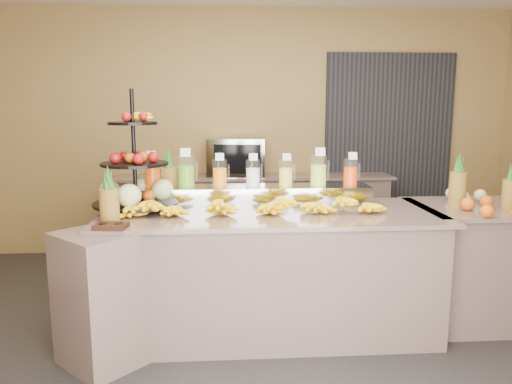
{
  "coord_description": "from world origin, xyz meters",
  "views": [
    {
      "loc": [
        -0.36,
        -3.3,
        1.71
      ],
      "look_at": [
        -0.11,
        0.3,
        1.08
      ],
      "focal_mm": 35.0,
      "sensor_mm": 36.0,
      "label": 1
    }
  ],
  "objects": [
    {
      "name": "ground",
      "position": [
        0.0,
        0.0,
        0.0
      ],
      "size": [
        6.0,
        6.0,
        0.0
      ],
      "primitive_type": "plane",
      "color": "black",
      "rests_on": "ground"
    },
    {
      "name": "room_envelope",
      "position": [
        0.19,
        0.79,
        1.88
      ],
      "size": [
        6.04,
        5.02,
        2.82
      ],
      "color": "olive",
      "rests_on": "ground"
    },
    {
      "name": "buffet_counter",
      "position": [
        -0.12,
        0.26,
        0.47
      ],
      "size": [
        2.75,
        1.25,
        0.93
      ],
      "color": "gray",
      "rests_on": "ground"
    },
    {
      "name": "right_counter",
      "position": [
        1.7,
        0.4,
        0.47
      ],
      "size": [
        1.08,
        0.88,
        0.93
      ],
      "color": "gray",
      "rests_on": "ground"
    },
    {
      "name": "back_ledge",
      "position": [
        0.0,
        2.25,
        0.47
      ],
      "size": [
        3.1,
        0.55,
        0.93
      ],
      "color": "gray",
      "rests_on": "ground"
    },
    {
      "name": "pitcher_tray",
      "position": [
        -0.12,
        0.58,
        1.01
      ],
      "size": [
        1.85,
        0.3,
        0.15
      ],
      "primitive_type": "cube",
      "color": "gray",
      "rests_on": "buffet_counter"
    },
    {
      "name": "juice_pitcher_orange_a",
      "position": [
        -0.9,
        0.58,
        1.18
      ],
      "size": [
        0.12,
        0.13,
        0.3
      ],
      "color": "silver",
      "rests_on": "pitcher_tray"
    },
    {
      "name": "juice_pitcher_green",
      "position": [
        -0.64,
        0.58,
        1.19
      ],
      "size": [
        0.13,
        0.14,
        0.32
      ],
      "color": "silver",
      "rests_on": "pitcher_tray"
    },
    {
      "name": "juice_pitcher_orange_b",
      "position": [
        -0.38,
        0.58,
        1.17
      ],
      "size": [
        0.11,
        0.12,
        0.28
      ],
      "color": "silver",
      "rests_on": "pitcher_tray"
    },
    {
      "name": "juice_pitcher_milk",
      "position": [
        -0.12,
        0.58,
        1.17
      ],
      "size": [
        0.11,
        0.12,
        0.27
      ],
      "color": "silver",
      "rests_on": "pitcher_tray"
    },
    {
      "name": "juice_pitcher_lemon",
      "position": [
        0.14,
        0.58,
        1.17
      ],
      "size": [
        0.11,
        0.12,
        0.27
      ],
      "color": "silver",
      "rests_on": "pitcher_tray"
    },
    {
      "name": "juice_pitcher_lime",
      "position": [
        0.4,
        0.58,
        1.19
      ],
      "size": [
        0.13,
        0.14,
        0.32
      ],
      "color": "silver",
      "rests_on": "pitcher_tray"
    },
    {
      "name": "juice_pitcher_orange_c",
      "position": [
        0.66,
        0.58,
        1.17
      ],
      "size": [
        0.11,
        0.12,
        0.28
      ],
      "color": "silver",
      "rests_on": "pitcher_tray"
    },
    {
      "name": "banana_heap",
      "position": [
        -0.17,
        0.26,
        1.0
      ],
      "size": [
        1.92,
        0.17,
        0.16
      ],
      "color": "yellow",
      "rests_on": "buffet_counter"
    },
    {
      "name": "fruit_stand",
      "position": [
        -0.96,
        0.44,
        1.16
      ],
      "size": [
        0.69,
        0.69,
        0.9
      ],
      "rotation": [
        0.0,
        0.0,
        0.09
      ],
      "color": "black",
      "rests_on": "buffet_counter"
    },
    {
      "name": "condiment_caddy",
      "position": [
        -1.07,
        -0.13,
        0.95
      ],
      "size": [
        0.22,
        0.17,
        0.03
      ],
      "primitive_type": "cube",
      "rotation": [
        0.0,
        0.0,
        -0.13
      ],
      "color": "black",
      "rests_on": "buffet_counter"
    },
    {
      "name": "pineapple_left_a",
      "position": [
        -1.12,
        0.07,
        1.07
      ],
      "size": [
        0.13,
        0.13,
        0.38
      ],
      "rotation": [
        0.0,
        0.0,
        -0.07
      ],
      "color": "brown",
      "rests_on": "buffet_counter"
    },
    {
      "name": "pineapple_left_b",
      "position": [
        -0.79,
        0.71,
        1.1
      ],
      "size": [
        0.15,
        0.15,
        0.45
      ],
      "rotation": [
        0.0,
        0.0,
        0.31
      ],
      "color": "brown",
      "rests_on": "buffet_counter"
    },
    {
      "name": "right_fruit_pile",
      "position": [
        1.63,
        0.23,
        1.02
      ],
      "size": [
        0.51,
        0.49,
        0.27
      ],
      "color": "brown",
      "rests_on": "right_counter"
    },
    {
      "name": "oven_warmer",
      "position": [
        -0.19,
        2.25,
        1.14
      ],
      "size": [
        0.67,
        0.5,
        0.42
      ],
      "primitive_type": "cube",
      "rotation": [
        0.0,
        0.0,
        -0.09
      ],
      "color": "gray",
      "rests_on": "back_ledge"
    }
  ]
}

